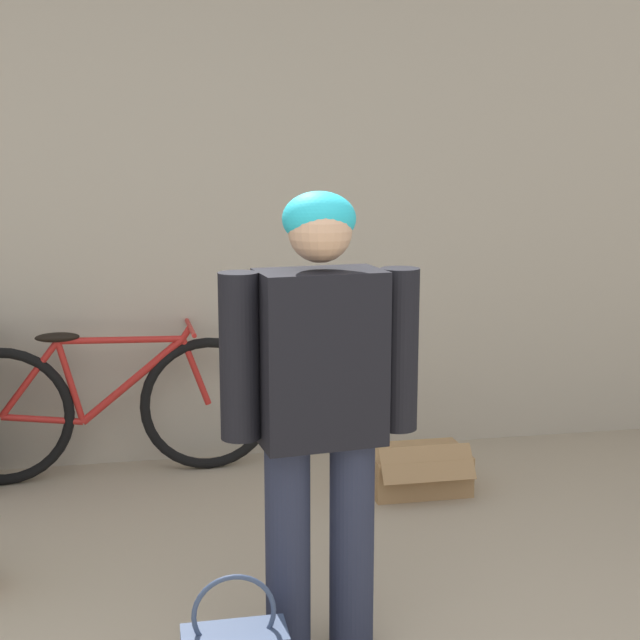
% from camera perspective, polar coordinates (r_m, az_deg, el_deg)
% --- Properties ---
extents(wall_back, '(8.00, 0.07, 2.60)m').
position_cam_1_polar(wall_back, '(4.84, -7.81, 6.14)').
color(wall_back, '#B7AD99').
rests_on(wall_back, ground_plane).
extents(person, '(0.65, 0.28, 1.56)m').
position_cam_1_polar(person, '(2.89, -0.00, -4.78)').
color(person, '#23283D').
rests_on(person, ground_plane).
extents(bicycle, '(1.77, 0.46, 0.79)m').
position_cam_1_polar(bicycle, '(4.76, -13.47, -5.41)').
color(bicycle, black).
rests_on(bicycle, ground_plane).
extents(cardboard_box, '(0.49, 0.40, 0.27)m').
position_cam_1_polar(cardboard_box, '(4.57, 6.22, -9.50)').
color(cardboard_box, '#A87F51').
rests_on(cardboard_box, ground_plane).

